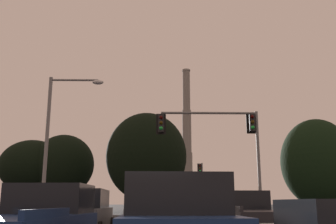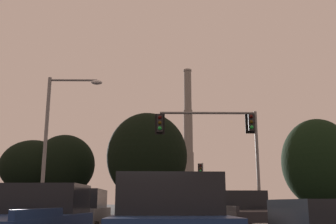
{
  "view_description": "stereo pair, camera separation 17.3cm",
  "coord_description": "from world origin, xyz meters",
  "px_view_note": "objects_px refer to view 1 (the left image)",
  "views": [
    {
      "loc": [
        -0.03,
        -0.65,
        1.36
      ],
      "look_at": [
        0.75,
        37.01,
        10.07
      ],
      "focal_mm": 42.0,
      "sensor_mm": 36.0,
      "label": 1
    },
    {
      "loc": [
        0.14,
        -0.65,
        1.36
      ],
      "look_at": [
        0.75,
        37.01,
        10.07
      ],
      "focal_mm": 42.0,
      "sensor_mm": 36.0,
      "label": 2
    }
  ],
  "objects_px": {
    "traffic_light_overhead_right": "(225,137)",
    "street_lamp": "(56,133)",
    "suv_left_lane_front": "(81,215)",
    "traffic_light_far_right": "(201,180)",
    "pickup_truck_right_lane_front": "(251,218)",
    "smokestack": "(187,150)",
    "suv_center_lane_front": "(153,215)"
  },
  "relations": [
    {
      "from": "street_lamp",
      "to": "traffic_light_overhead_right",
      "type": "bearing_deg",
      "value": 6.4
    },
    {
      "from": "pickup_truck_right_lane_front",
      "to": "suv_left_lane_front",
      "type": "bearing_deg",
      "value": 173.67
    },
    {
      "from": "suv_left_lane_front",
      "to": "street_lamp",
      "type": "relative_size",
      "value": 0.59
    },
    {
      "from": "traffic_light_far_right",
      "to": "smokestack",
      "type": "relative_size",
      "value": 0.11
    },
    {
      "from": "pickup_truck_right_lane_front",
      "to": "traffic_light_far_right",
      "type": "height_order",
      "value": "traffic_light_far_right"
    },
    {
      "from": "smokestack",
      "to": "traffic_light_far_right",
      "type": "bearing_deg",
      "value": -93.06
    },
    {
      "from": "suv_left_lane_front",
      "to": "traffic_light_far_right",
      "type": "bearing_deg",
      "value": 75.88
    },
    {
      "from": "traffic_light_overhead_right",
      "to": "street_lamp",
      "type": "relative_size",
      "value": 0.8
    },
    {
      "from": "suv_left_lane_front",
      "to": "pickup_truck_right_lane_front",
      "type": "xyz_separation_m",
      "value": [
        6.31,
        -0.66,
        -0.09
      ]
    },
    {
      "from": "suv_center_lane_front",
      "to": "traffic_light_far_right",
      "type": "relative_size",
      "value": 0.79
    },
    {
      "from": "pickup_truck_right_lane_front",
      "to": "street_lamp",
      "type": "distance_m",
      "value": 12.17
    },
    {
      "from": "pickup_truck_right_lane_front",
      "to": "traffic_light_far_right",
      "type": "relative_size",
      "value": 0.88
    },
    {
      "from": "street_lamp",
      "to": "pickup_truck_right_lane_front",
      "type": "bearing_deg",
      "value": -36.93
    },
    {
      "from": "pickup_truck_right_lane_front",
      "to": "smokestack",
      "type": "height_order",
      "value": "smokestack"
    },
    {
      "from": "suv_center_lane_front",
      "to": "smokestack",
      "type": "bearing_deg",
      "value": 83.36
    },
    {
      "from": "traffic_light_far_right",
      "to": "pickup_truck_right_lane_front",
      "type": "bearing_deg",
      "value": -93.1
    },
    {
      "from": "suv_center_lane_front",
      "to": "smokestack",
      "type": "distance_m",
      "value": 147.15
    },
    {
      "from": "traffic_light_far_right",
      "to": "suv_left_lane_front",
      "type": "bearing_deg",
      "value": -103.33
    },
    {
      "from": "suv_left_lane_front",
      "to": "pickup_truck_right_lane_front",
      "type": "bearing_deg",
      "value": -6.77
    },
    {
      "from": "traffic_light_far_right",
      "to": "street_lamp",
      "type": "bearing_deg",
      "value": -111.08
    },
    {
      "from": "suv_center_lane_front",
      "to": "street_lamp",
      "type": "relative_size",
      "value": 0.6
    },
    {
      "from": "traffic_light_overhead_right",
      "to": "street_lamp",
      "type": "distance_m",
      "value": 9.6
    },
    {
      "from": "suv_left_lane_front",
      "to": "traffic_light_far_right",
      "type": "xyz_separation_m",
      "value": [
        8.23,
        34.72,
        3.22
      ]
    },
    {
      "from": "suv_left_lane_front",
      "to": "traffic_light_far_right",
      "type": "distance_m",
      "value": 35.83
    },
    {
      "from": "traffic_light_overhead_right",
      "to": "smokestack",
      "type": "height_order",
      "value": "smokestack"
    },
    {
      "from": "traffic_light_far_right",
      "to": "smokestack",
      "type": "xyz_separation_m",
      "value": [
        5.88,
        110.07,
        18.24
      ]
    },
    {
      "from": "traffic_light_overhead_right",
      "to": "street_lamp",
      "type": "bearing_deg",
      "value": -173.6
    },
    {
      "from": "pickup_truck_right_lane_front",
      "to": "street_lamp",
      "type": "xyz_separation_m",
      "value": [
        -9.09,
        6.83,
        4.33
      ]
    },
    {
      "from": "suv_center_lane_front",
      "to": "suv_left_lane_front",
      "type": "bearing_deg",
      "value": 170.83
    },
    {
      "from": "traffic_light_far_right",
      "to": "suv_center_lane_front",
      "type": "bearing_deg",
      "value": -98.92
    },
    {
      "from": "pickup_truck_right_lane_front",
      "to": "smokestack",
      "type": "bearing_deg",
      "value": 86.57
    },
    {
      "from": "suv_center_lane_front",
      "to": "traffic_light_overhead_right",
      "type": "xyz_separation_m",
      "value": [
        4.04,
        7.58,
        4.2
      ]
    }
  ]
}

